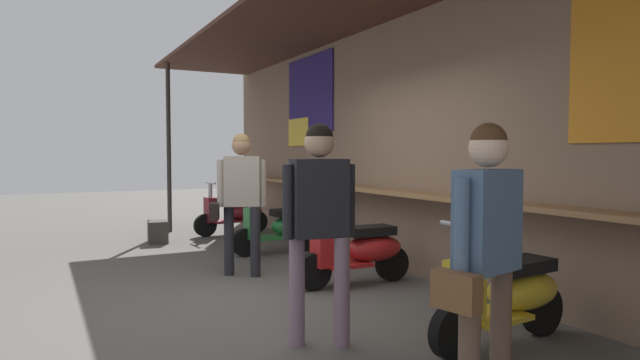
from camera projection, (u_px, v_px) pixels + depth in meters
name	position (u px, v px, depth m)	size (l,w,h in m)	color
ground_plane	(271.00, 297.00, 5.43)	(34.01, 34.01, 0.00)	#56544F
market_stall_facade	(419.00, 125.00, 6.23)	(12.15, 2.17, 3.25)	#7F6651
scooter_maroon	(236.00, 213.00, 9.67)	(0.49, 1.40, 0.97)	maroon
scooter_green	(283.00, 227.00, 7.81)	(0.46, 1.40, 0.97)	#237533
scooter_red	(360.00, 250.00, 5.92)	(0.46, 1.40, 0.97)	red
scooter_yellow	(508.00, 294.00, 4.06)	(0.49, 1.40, 0.97)	gold
shopper_with_handbag	(486.00, 239.00, 2.95)	(0.36, 0.65, 1.64)	brown
shopper_browsing	(240.00, 189.00, 6.32)	(0.40, 0.67, 1.70)	#232328
shopper_passing	(319.00, 209.00, 4.00)	(0.31, 0.57, 1.69)	gray
merchandise_crate	(158.00, 232.00, 8.74)	(0.39, 0.31, 0.36)	#3D3833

